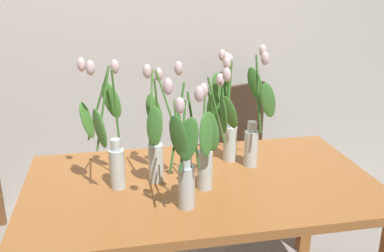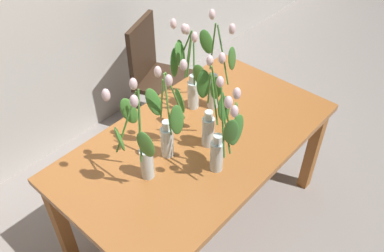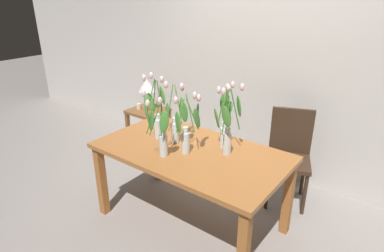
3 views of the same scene
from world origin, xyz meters
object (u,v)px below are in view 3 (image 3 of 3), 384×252
(dining_table, at_px, (191,159))
(pillar_candle, at_px, (139,106))
(tulip_vase_2, at_px, (156,114))
(side_table, at_px, (148,118))
(tulip_vase_5, at_px, (224,121))
(table_lamp, at_px, (147,86))
(tulip_vase_0, at_px, (188,130))
(tulip_vase_4, at_px, (229,131))
(tulip_vase_1, at_px, (159,133))
(tulip_vase_3, at_px, (176,121))
(dining_chair, at_px, (289,151))

(dining_table, height_order, pillar_candle, dining_table)
(tulip_vase_2, height_order, side_table, tulip_vase_2)
(tulip_vase_5, height_order, table_lamp, tulip_vase_5)
(tulip_vase_0, distance_m, side_table, 1.75)
(side_table, bearing_deg, tulip_vase_0, -34.13)
(tulip_vase_4, xyz_separation_m, pillar_candle, (-1.75, 0.69, -0.35))
(table_lamp, bearing_deg, pillar_candle, -138.12)
(tulip_vase_2, bearing_deg, dining_table, -2.47)
(table_lamp, bearing_deg, tulip_vase_2, -41.90)
(tulip_vase_1, relative_size, table_lamp, 1.42)
(table_lamp, relative_size, pillar_candle, 5.31)
(tulip_vase_2, distance_m, side_table, 1.39)
(tulip_vase_3, bearing_deg, table_lamp, 144.40)
(tulip_vase_4, distance_m, table_lamp, 1.83)
(tulip_vase_0, bearing_deg, dining_chair, 62.05)
(tulip_vase_5, bearing_deg, tulip_vase_0, -118.13)
(dining_table, distance_m, tulip_vase_3, 0.35)
(tulip_vase_1, xyz_separation_m, table_lamp, (-1.26, 1.14, -0.10))
(side_table, distance_m, table_lamp, 0.42)
(tulip_vase_0, bearing_deg, tulip_vase_3, 152.70)
(tulip_vase_0, relative_size, tulip_vase_2, 0.92)
(dining_chair, relative_size, side_table, 1.69)
(dining_table, xyz_separation_m, table_lamp, (-1.38, 0.89, 0.21))
(dining_chair, bearing_deg, tulip_vase_5, -117.88)
(dining_table, xyz_separation_m, side_table, (-1.36, 0.87, -0.22))
(dining_chair, distance_m, side_table, 1.90)
(dining_table, height_order, dining_chair, dining_chair)
(side_table, bearing_deg, tulip_vase_4, -24.37)
(tulip_vase_2, xyz_separation_m, tulip_vase_3, (0.21, 0.02, -0.01))
(tulip_vase_0, distance_m, tulip_vase_1, 0.23)
(tulip_vase_4, height_order, tulip_vase_5, tulip_vase_4)
(dining_table, distance_m, tulip_vase_2, 0.51)
(dining_table, xyz_separation_m, tulip_vase_2, (-0.40, 0.02, 0.31))
(tulip_vase_2, relative_size, pillar_candle, 7.80)
(pillar_candle, bearing_deg, table_lamp, 41.88)
(side_table, relative_size, pillar_candle, 7.33)
(tulip_vase_3, bearing_deg, tulip_vase_0, -27.30)
(tulip_vase_3, distance_m, side_table, 1.53)
(tulip_vase_0, height_order, tulip_vase_1, tulip_vase_1)
(table_lamp, bearing_deg, tulip_vase_5, -23.06)
(side_table, relative_size, table_lamp, 1.38)
(tulip_vase_4, relative_size, side_table, 1.06)
(tulip_vase_5, height_order, pillar_candle, tulip_vase_5)
(tulip_vase_2, xyz_separation_m, pillar_candle, (-1.06, 0.79, -0.37))
(tulip_vase_2, bearing_deg, side_table, 138.41)
(dining_table, bearing_deg, table_lamp, 147.07)
(table_lamp, bearing_deg, dining_chair, 0.16)
(side_table, bearing_deg, dining_chair, 0.76)
(tulip_vase_0, relative_size, tulip_vase_1, 0.95)
(tulip_vase_1, height_order, dining_chair, tulip_vase_1)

